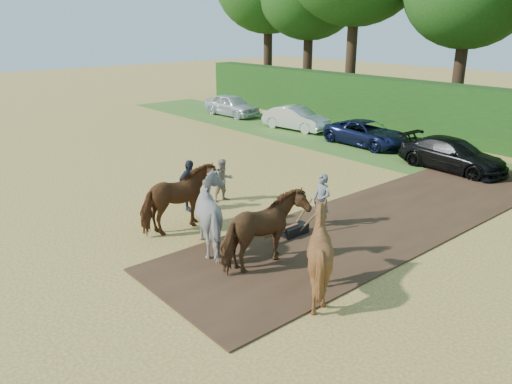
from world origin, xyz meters
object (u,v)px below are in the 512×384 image
at_px(spectator_far, 190,185).
at_px(plough_team, 243,222).
at_px(parked_cars, 364,133).
at_px(spectator_near, 223,180).

height_order(spectator_far, plough_team, plough_team).
bearing_deg(parked_cars, spectator_near, -79.68).
xyz_separation_m(spectator_far, parked_cars, (-1.88, 11.83, -0.19)).
xyz_separation_m(spectator_near, plough_team, (3.96, -2.30, 0.24)).
xyz_separation_m(spectator_near, spectator_far, (-0.01, -1.41, 0.10)).
bearing_deg(spectator_near, parked_cars, 17.86).
relative_size(spectator_near, plough_team, 0.23).
bearing_deg(spectator_far, parked_cars, 2.96).
height_order(spectator_far, parked_cars, spectator_far).
relative_size(spectator_near, parked_cars, 0.06).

